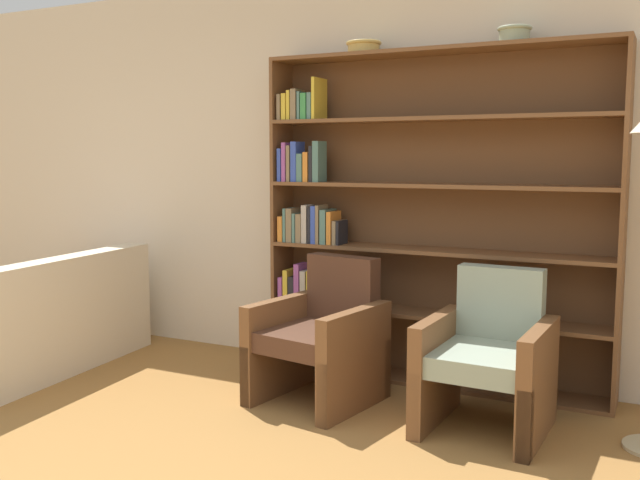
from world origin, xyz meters
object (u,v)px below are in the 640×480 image
bowl_stoneware (514,34)px  armchair_leather (322,338)px  bowl_brass (364,47)px  bookshelf (405,223)px  armchair_cushioned (488,359)px  couch (34,328)px

bowl_stoneware → armchair_leather: size_ratio=0.24×
bowl_brass → armchair_leather: (-0.00, -0.61, -1.82)m
bookshelf → armchair_cushioned: size_ratio=2.63×
bowl_stoneware → armchair_cushioned: (0.04, -0.61, -1.83)m
bowl_stoneware → couch: size_ratio=0.12×
bowl_brass → armchair_leather: bearing=-90.2°
armchair_leather → bowl_stoneware: bearing=-138.4°
armchair_leather → bookshelf: bearing=-105.9°
bookshelf → bowl_brass: bearing=-175.8°
bowl_brass → armchair_leather: 1.92m
bookshelf → bowl_stoneware: bowl_stoneware is taller
couch → armchair_cushioned: size_ratio=1.97×
bowl_stoneware → armchair_leather: bearing=-148.0°
bowl_brass → bookshelf: bearing=4.2°
armchair_cushioned → armchair_leather: bearing=2.2°
couch → armchair_cushioned: (3.13, 0.32, 0.10)m
couch → armchair_cushioned: armchair_cushioned is taller
bowl_brass → couch: (-2.12, -0.93, -1.92)m
bookshelf → armchair_leather: size_ratio=2.63×
bookshelf → bowl_stoneware: 1.35m
bowl_brass → bowl_stoneware: bowl_stoneware is taller
armchair_cushioned → couch: bearing=7.9°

